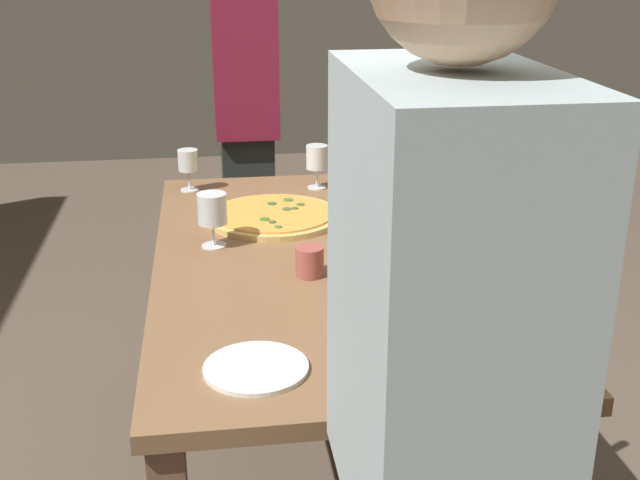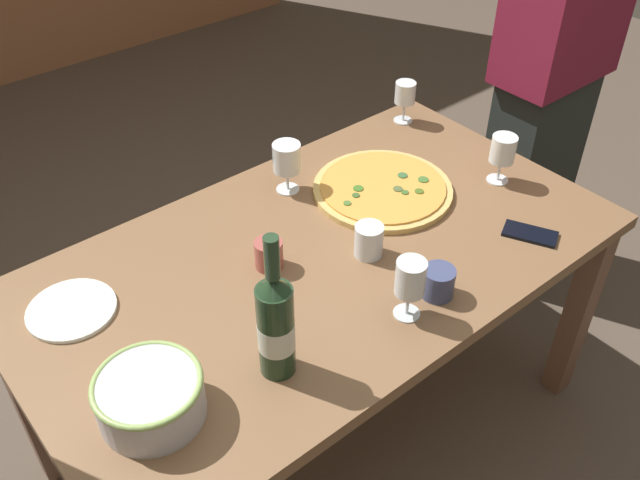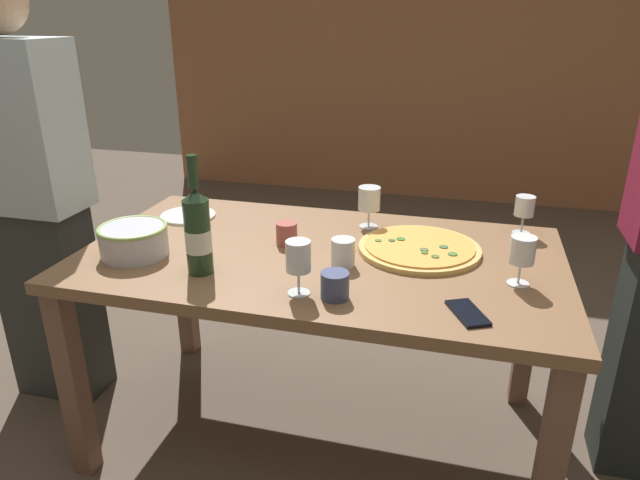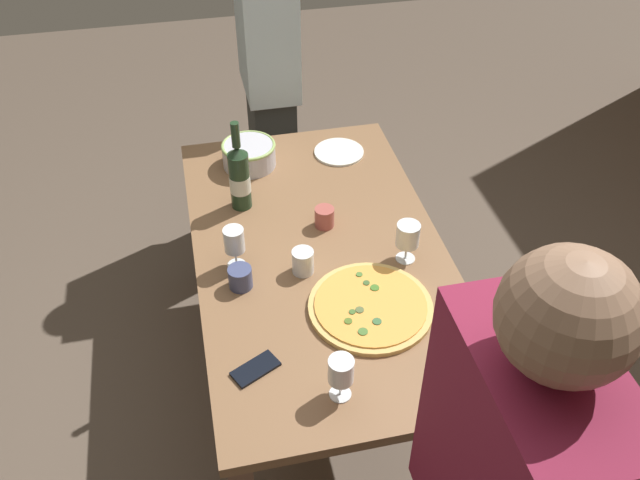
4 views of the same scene
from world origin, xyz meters
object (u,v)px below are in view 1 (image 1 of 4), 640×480
(side_plate, at_px, (256,368))
(cell_phone, at_px, (390,196))
(cup_ceramic, at_px, (344,227))
(cup_spare, at_px, (309,261))
(wine_bottle, at_px, (441,246))
(wine_glass_near_pizza, at_px, (212,212))
(wine_glass_far_right, at_px, (428,211))
(wine_glass_far_left, at_px, (317,158))
(person_host, at_px, (246,122))
(pizza, at_px, (274,216))
(serving_bowl, at_px, (444,332))
(wine_glass_by_bottle, at_px, (188,163))
(cup_amber, at_px, (417,222))
(dining_table, at_px, (320,287))

(side_plate, height_order, cell_phone, same)
(cup_ceramic, xyz_separation_m, cup_spare, (-0.23, 0.13, -0.01))
(wine_bottle, height_order, wine_glass_near_pizza, wine_bottle)
(wine_glass_near_pizza, bearing_deg, cell_phone, -57.52)
(wine_glass_far_right, relative_size, cell_phone, 1.13)
(wine_glass_far_left, distance_m, person_host, 0.58)
(cell_phone, bearing_deg, cup_spare, 123.85)
(side_plate, bearing_deg, pizza, -7.24)
(pizza, xyz_separation_m, wine_glass_far_right, (-0.30, -0.40, 0.10))
(serving_bowl, xyz_separation_m, wine_glass_by_bottle, (1.26, 0.53, 0.04))
(cup_spare, bearing_deg, wine_glass_far_right, -66.90)
(wine_bottle, relative_size, wine_glass_far_left, 2.45)
(wine_glass_by_bottle, xyz_separation_m, cup_ceramic, (-0.57, -0.44, -0.05))
(pizza, relative_size, person_host, 0.24)
(side_plate, bearing_deg, wine_glass_far_right, -40.22)
(cup_amber, height_order, cell_phone, cup_amber)
(side_plate, bearing_deg, person_host, -2.58)
(pizza, xyz_separation_m, cup_ceramic, (-0.22, -0.18, 0.03))
(cell_phone, bearing_deg, pizza, 85.99)
(dining_table, bearing_deg, wine_glass_near_pizza, 68.47)
(dining_table, xyz_separation_m, side_plate, (-0.60, 0.22, 0.10))
(wine_glass_far_right, bearing_deg, cup_spare, 113.10)
(dining_table, height_order, cup_ceramic, cup_ceramic)
(cup_ceramic, height_order, cup_spare, cup_ceramic)
(wine_glass_far_right, height_order, cup_amber, wine_glass_far_right)
(serving_bowl, bearing_deg, wine_glass_by_bottle, 22.97)
(wine_glass_far_left, distance_m, cell_phone, 0.29)
(cup_ceramic, bearing_deg, serving_bowl, -172.40)
(pizza, relative_size, cell_phone, 2.86)
(wine_glass_near_pizza, relative_size, wine_glass_by_bottle, 1.09)
(dining_table, bearing_deg, cup_spare, 160.80)
(dining_table, relative_size, wine_glass_far_right, 9.84)
(pizza, xyz_separation_m, serving_bowl, (-0.91, -0.27, 0.04))
(serving_bowl, bearing_deg, person_host, 10.00)
(pizza, xyz_separation_m, wine_glass_by_bottle, (0.34, 0.26, 0.09))
(cup_amber, height_order, cup_spare, same)
(wine_glass_near_pizza, height_order, side_plate, wine_glass_near_pizza)
(wine_bottle, distance_m, side_plate, 0.55)
(serving_bowl, bearing_deg, cell_phone, -6.98)
(wine_glass_by_bottle, relative_size, cup_amber, 1.76)
(wine_glass_near_pizza, xyz_separation_m, cup_ceramic, (-0.02, -0.37, -0.06))
(cup_spare, bearing_deg, dining_table, -19.20)
(dining_table, bearing_deg, side_plate, 160.17)
(wine_bottle, xyz_separation_m, side_plate, (-0.28, 0.46, -0.13))
(wine_glass_by_bottle, height_order, side_plate, wine_glass_by_bottle)
(dining_table, distance_m, cell_phone, 0.59)
(wine_glass_by_bottle, xyz_separation_m, person_host, (0.50, -0.22, 0.02))
(dining_table, distance_m, side_plate, 0.64)
(serving_bowl, distance_m, cell_phone, 1.09)
(side_plate, bearing_deg, cup_amber, -35.71)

